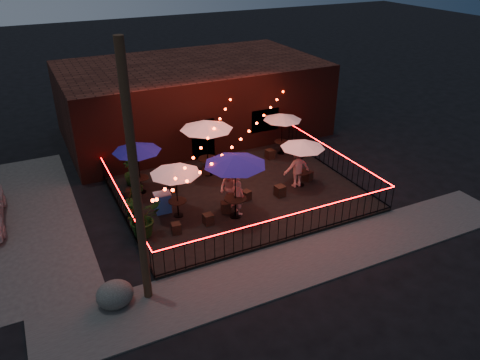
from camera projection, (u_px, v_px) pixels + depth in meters
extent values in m
plane|color=black|center=(260.00, 217.00, 18.89)|extent=(110.00, 110.00, 0.00)
cube|color=black|center=(239.00, 194.00, 20.45)|extent=(10.00, 8.00, 0.15)
cube|color=#403C3B|center=(305.00, 261.00, 16.29)|extent=(18.00, 2.50, 0.05)
cube|color=#34140E|center=(192.00, 98.00, 26.33)|extent=(14.00, 8.00, 4.00)
cube|color=black|center=(202.00, 140.00, 23.26)|extent=(1.20, 0.24, 2.20)
cube|color=black|center=(264.00, 120.00, 24.40)|extent=(1.60, 0.24, 1.20)
cylinder|color=#3B2A18|center=(136.00, 184.00, 12.87)|extent=(0.26, 0.26, 8.00)
cube|color=black|center=(286.00, 238.00, 17.19)|extent=(10.00, 0.04, 0.04)
cube|color=black|center=(287.00, 216.00, 16.77)|extent=(10.00, 0.04, 0.04)
cube|color=#F90005|center=(287.00, 216.00, 16.75)|extent=(10.00, 0.03, 0.02)
cube|color=black|center=(125.00, 218.00, 18.42)|extent=(0.04, 8.00, 0.04)
cube|color=black|center=(122.00, 197.00, 18.00)|extent=(0.04, 8.00, 0.04)
cube|color=#F90005|center=(122.00, 197.00, 17.99)|extent=(0.03, 8.00, 0.02)
cube|color=black|center=(332.00, 169.00, 22.34)|extent=(0.04, 8.00, 0.04)
cube|color=black|center=(334.00, 151.00, 21.91)|extent=(0.04, 8.00, 0.04)
cube|color=#F90005|center=(334.00, 151.00, 21.90)|extent=(0.03, 8.00, 0.02)
cylinder|color=black|center=(178.00, 215.00, 18.72)|extent=(0.40, 0.40, 0.03)
cylinder|color=black|center=(178.00, 208.00, 18.57)|extent=(0.05, 0.05, 0.65)
cylinder|color=black|center=(177.00, 201.00, 18.42)|extent=(0.72, 0.72, 0.04)
cylinder|color=black|center=(177.00, 192.00, 18.22)|extent=(0.04, 0.04, 2.17)
cone|color=white|center=(175.00, 170.00, 17.79)|extent=(2.43, 2.43, 0.32)
cylinder|color=black|center=(141.00, 192.00, 20.45)|extent=(0.41, 0.41, 0.03)
cylinder|color=black|center=(141.00, 185.00, 20.30)|extent=(0.06, 0.06, 0.68)
cylinder|color=black|center=(140.00, 178.00, 20.14)|extent=(0.75, 0.75, 0.04)
cylinder|color=black|center=(139.00, 169.00, 19.94)|extent=(0.04, 0.04, 2.25)
cone|color=navy|center=(137.00, 148.00, 19.49)|extent=(2.41, 2.41, 0.33)
cylinder|color=black|center=(235.00, 216.00, 18.67)|extent=(0.48, 0.48, 0.03)
cylinder|color=black|center=(235.00, 207.00, 18.49)|extent=(0.07, 0.07, 0.79)
cylinder|color=black|center=(235.00, 198.00, 18.30)|extent=(0.88, 0.88, 0.04)
cylinder|color=black|center=(235.00, 187.00, 18.07)|extent=(0.05, 0.05, 2.64)
cone|color=navy|center=(235.00, 160.00, 17.54)|extent=(2.61, 2.61, 0.39)
cylinder|color=black|center=(208.00, 174.00, 21.99)|extent=(0.48, 0.48, 0.03)
cylinder|color=black|center=(208.00, 166.00, 21.81)|extent=(0.07, 0.07, 0.79)
cylinder|color=black|center=(208.00, 159.00, 21.63)|extent=(0.87, 0.87, 0.04)
cylinder|color=black|center=(207.00, 149.00, 21.40)|extent=(0.05, 0.05, 2.62)
cone|color=white|center=(206.00, 125.00, 20.87)|extent=(2.99, 2.99, 0.38)
cylinder|color=black|center=(300.00, 185.00, 21.03)|extent=(0.39, 0.39, 0.03)
cylinder|color=black|center=(300.00, 179.00, 20.88)|extent=(0.05, 0.05, 0.64)
cylinder|color=black|center=(301.00, 172.00, 20.73)|extent=(0.71, 0.71, 0.04)
cylinder|color=black|center=(301.00, 164.00, 20.55)|extent=(0.04, 0.04, 2.12)
cone|color=white|center=(303.00, 144.00, 20.12)|extent=(2.15, 2.15, 0.31)
cylinder|color=black|center=(281.00, 153.00, 24.13)|extent=(0.39, 0.39, 0.03)
cylinder|color=black|center=(281.00, 147.00, 23.98)|extent=(0.05, 0.05, 0.64)
cylinder|color=black|center=(281.00, 142.00, 23.83)|extent=(0.71, 0.71, 0.04)
cylinder|color=black|center=(282.00, 134.00, 23.65)|extent=(0.04, 0.04, 2.12)
cone|color=white|center=(283.00, 117.00, 23.22)|extent=(2.57, 2.57, 0.31)
cube|color=black|center=(176.00, 228.00, 17.53)|extent=(0.39, 0.39, 0.41)
cube|color=black|center=(208.00, 219.00, 18.07)|extent=(0.38, 0.38, 0.43)
cube|color=black|center=(131.00, 195.00, 19.75)|extent=(0.52, 0.52, 0.48)
cube|color=black|center=(172.00, 187.00, 20.43)|extent=(0.39, 0.39, 0.44)
cube|color=black|center=(226.00, 207.00, 18.89)|extent=(0.45, 0.45, 0.43)
cube|color=black|center=(246.00, 195.00, 19.78)|extent=(0.43, 0.43, 0.40)
cube|color=black|center=(206.00, 171.00, 21.88)|extent=(0.45, 0.45, 0.41)
cube|color=black|center=(243.00, 168.00, 22.00)|extent=(0.51, 0.51, 0.48)
cube|color=black|center=(280.00, 191.00, 20.05)|extent=(0.44, 0.44, 0.47)
cube|color=black|center=(308.00, 176.00, 21.34)|extent=(0.51, 0.51, 0.46)
cube|color=black|center=(270.00, 154.00, 23.48)|extent=(0.43, 0.43, 0.46)
cube|color=black|center=(301.00, 153.00, 23.63)|extent=(0.43, 0.43, 0.44)
imported|color=#D1AF91|center=(238.00, 193.00, 18.49)|extent=(0.51, 0.71, 1.81)
imported|color=#D79D88|center=(228.00, 189.00, 19.02)|extent=(0.81, 0.92, 1.60)
imported|color=beige|center=(297.00, 167.00, 20.53)|extent=(1.29, 0.82, 1.89)
imported|color=#113D0D|center=(143.00, 218.00, 17.18)|extent=(1.60, 1.48, 1.47)
imported|color=#1B4010|center=(134.00, 200.00, 18.32)|extent=(0.99, 0.87, 1.53)
imported|color=#173C0B|center=(132.00, 172.00, 20.83)|extent=(0.80, 0.80, 1.25)
cube|color=blue|center=(163.00, 203.00, 18.78)|extent=(0.64, 0.47, 0.82)
cube|color=silver|center=(162.00, 194.00, 18.58)|extent=(0.69, 0.52, 0.05)
ellipsoid|color=#43433E|center=(115.00, 295.00, 14.20)|extent=(1.15, 1.03, 0.79)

